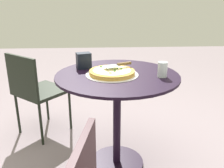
{
  "coord_description": "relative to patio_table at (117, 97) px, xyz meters",
  "views": [
    {
      "loc": [
        -0.14,
        -1.64,
        1.25
      ],
      "look_at": [
        -0.04,
        -0.01,
        0.68
      ],
      "focal_mm": 38.98,
      "sensor_mm": 36.0,
      "label": 1
    }
  ],
  "objects": [
    {
      "name": "ground_plane",
      "position": [
        0.0,
        0.0,
        -0.57
      ],
      "size": [
        10.0,
        10.0,
        0.0
      ],
      "primitive_type": "plane",
      "color": "gray"
    },
    {
      "name": "patio_table",
      "position": [
        0.0,
        0.0,
        0.0
      ],
      "size": [
        0.88,
        0.88,
        0.75
      ],
      "color": "black",
      "rests_on": "ground"
    },
    {
      "name": "pizza_on_tray",
      "position": [
        -0.04,
        -0.01,
        0.19
      ],
      "size": [
        0.37,
        0.37,
        0.05
      ],
      "color": "silver",
      "rests_on": "patio_table"
    },
    {
      "name": "pizza_server",
      "position": [
        0.01,
        0.04,
        0.23
      ],
      "size": [
        0.21,
        0.13,
        0.02
      ],
      "color": "silver",
      "rests_on": "pizza_on_tray"
    },
    {
      "name": "drinking_cup",
      "position": [
        0.3,
        -0.08,
        0.23
      ],
      "size": [
        0.07,
        0.07,
        0.1
      ],
      "primitive_type": "cylinder",
      "color": "silver",
      "rests_on": "patio_table"
    },
    {
      "name": "napkin_dispenser",
      "position": [
        -0.24,
        0.17,
        0.24
      ],
      "size": [
        0.12,
        0.11,
        0.12
      ],
      "primitive_type": "cube",
      "rotation": [
        0.0,
        0.0,
        0.29
      ],
      "color": "black",
      "rests_on": "patio_table"
    },
    {
      "name": "patio_chair_far",
      "position": [
        -0.72,
        0.5,
        -0.1
      ],
      "size": [
        0.58,
        0.58,
        0.8
      ],
      "color": "black",
      "rests_on": "ground"
    }
  ]
}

